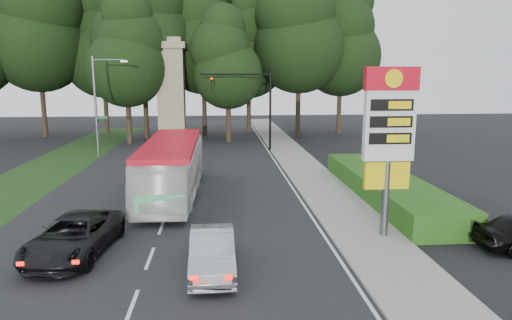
{
  "coord_description": "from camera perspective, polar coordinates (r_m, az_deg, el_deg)",
  "views": [
    {
      "loc": [
        2.56,
        -15.28,
        6.53
      ],
      "look_at": [
        4.45,
        7.85,
        2.2
      ],
      "focal_mm": 32.0,
      "sensor_mm": 36.0,
      "label": 1
    }
  ],
  "objects": [
    {
      "name": "tree_west_near",
      "position": [
        53.88,
        -18.68,
        13.74
      ],
      "size": [
        8.4,
        8.4,
        16.5
      ],
      "color": "#2D2116",
      "rests_on": "ground"
    },
    {
      "name": "tree_east_near",
      "position": [
        52.49,
        -0.92,
        14.01
      ],
      "size": [
        8.12,
        8.12,
        15.95
      ],
      "color": "#2D2116",
      "rests_on": "ground"
    },
    {
      "name": "road_surface",
      "position": [
        28.16,
        -9.76,
        -2.97
      ],
      "size": [
        14.0,
        80.0,
        0.02
      ],
      "primitive_type": "cube",
      "color": "black",
      "rests_on": "ground"
    },
    {
      "name": "tree_monument_right",
      "position": [
        44.81,
        -3.54,
        12.44
      ],
      "size": [
        6.72,
        6.72,
        13.2
      ],
      "color": "#2D2116",
      "rests_on": "ground"
    },
    {
      "name": "tree_far_east",
      "position": [
        52.19,
        10.62,
        14.59
      ],
      "size": [
        8.68,
        8.68,
        17.05
      ],
      "color": "#2D2116",
      "rests_on": "ground"
    },
    {
      "name": "tree_west_mid",
      "position": [
        53.84,
        -25.74,
        15.05
      ],
      "size": [
        9.8,
        9.8,
        19.25
      ],
      "color": "#2D2116",
      "rests_on": "ground"
    },
    {
      "name": "tree_east_mid",
      "position": [
        49.25,
        5.44,
        16.14
      ],
      "size": [
        9.52,
        9.52,
        18.7
      ],
      "color": "#2D2116",
      "rests_on": "ground"
    },
    {
      "name": "tree_center_right",
      "position": [
        50.5,
        -6.66,
        15.6
      ],
      "size": [
        9.24,
        9.24,
        18.15
      ],
      "color": "#2D2116",
      "rests_on": "ground"
    },
    {
      "name": "hedge",
      "position": [
        25.63,
        15.92,
        -3.22
      ],
      "size": [
        3.0,
        14.0,
        1.2
      ],
      "primitive_type": "cube",
      "color": "#295516",
      "rests_on": "ground"
    },
    {
      "name": "sedan_silver",
      "position": [
        15.68,
        -5.49,
        -11.33
      ],
      "size": [
        1.54,
        4.23,
        1.39
      ],
      "primitive_type": "imported",
      "rotation": [
        0.0,
        0.0,
        0.02
      ],
      "color": "#A6A8AE",
      "rests_on": "ground"
    },
    {
      "name": "streetlight_signs",
      "position": [
        38.55,
        -19.14,
        6.88
      ],
      "size": [
        2.75,
        0.98,
        8.0
      ],
      "color": "#59595E",
      "rests_on": "ground"
    },
    {
      "name": "monument",
      "position": [
        45.53,
        -10.53,
        8.6
      ],
      "size": [
        3.0,
        3.0,
        10.05
      ],
      "color": "gray",
      "rests_on": "ground"
    },
    {
      "name": "traffic_signal_mast",
      "position": [
        39.45,
        -0.12,
        7.87
      ],
      "size": [
        6.1,
        0.35,
        7.2
      ],
      "color": "black",
      "rests_on": "ground"
    },
    {
      "name": "tree_center_left",
      "position": [
        49.18,
        -14.08,
        16.68
      ],
      "size": [
        10.08,
        10.08,
        19.8
      ],
      "color": "#2D2116",
      "rests_on": "ground"
    },
    {
      "name": "suv_charcoal",
      "position": [
        18.23,
        -21.75,
        -8.8
      ],
      "size": [
        2.96,
        5.41,
        1.44
      ],
      "primitive_type": "imported",
      "rotation": [
        0.0,
        0.0,
        -0.11
      ],
      "color": "black",
      "rests_on": "ground"
    },
    {
      "name": "grass_verge_left",
      "position": [
        35.99,
        -24.15,
        -0.8
      ],
      "size": [
        5.0,
        50.0,
        0.02
      ],
      "primitive_type": "cube",
      "color": "#193814",
      "rests_on": "ground"
    },
    {
      "name": "sidewalk_right",
      "position": [
        28.66,
        7.43,
        -2.57
      ],
      "size": [
        3.0,
        80.0,
        0.12
      ],
      "primitive_type": "cube",
      "color": "gray",
      "rests_on": "ground"
    },
    {
      "name": "gas_station_pylon",
      "position": [
        18.62,
        16.3,
        3.73
      ],
      "size": [
        2.1,
        0.45,
        6.85
      ],
      "color": "#59595E",
      "rests_on": "ground"
    },
    {
      "name": "tree_monument_left",
      "position": [
        45.15,
        -16.0,
        12.9
      ],
      "size": [
        7.28,
        7.28,
        14.3
      ],
      "color": "#2D2116",
      "rests_on": "ground"
    },
    {
      "name": "ground",
      "position": [
        16.81,
        -13.37,
        -12.58
      ],
      "size": [
        120.0,
        120.0,
        0.0
      ],
      "primitive_type": "plane",
      "color": "black",
      "rests_on": "ground"
    },
    {
      "name": "transit_bus",
      "position": [
        25.07,
        -10.43,
        -1.11
      ],
      "size": [
        2.87,
        11.05,
        3.06
      ],
      "primitive_type": "imported",
      "rotation": [
        0.0,
        0.0,
        -0.03
      ],
      "color": "white",
      "rests_on": "ground"
    }
  ]
}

